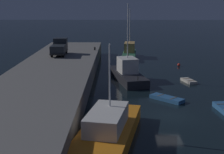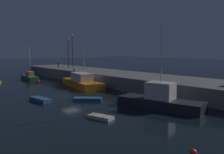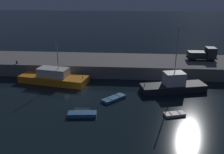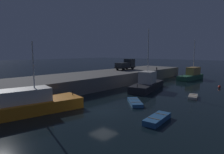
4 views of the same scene
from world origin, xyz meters
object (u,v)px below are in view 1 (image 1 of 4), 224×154
Objects in this scene: fishing_boat_orange at (127,73)px; mooring_buoy_mid at (179,65)px; rowboat_white_mid at (167,98)px; utility_truck at (59,47)px; dinghy_orange_near at (189,81)px; bollard_central at (95,49)px; fishing_boat_white at (129,52)px; fishing_boat_blue at (107,131)px.

fishing_boat_orange is 21.57× the size of mooring_buoy_mid.
utility_truck is at bearing 41.69° from rowboat_white_mid.
mooring_buoy_mid reaches higher than dinghy_orange_near.
mooring_buoy_mid is at bearing -100.11° from bollard_central.
fishing_boat_white is 11.48m from mooring_buoy_mid.
bollard_central is at bearing 79.89° from mooring_buoy_mid.
utility_truck is at bearing 97.79° from mooring_buoy_mid.
bollard_central is (33.02, 3.07, 1.67)m from fishing_boat_blue.
bollard_central is at bearing 23.40° from rowboat_white_mid.
fishing_boat_white is 16.07m from utility_truck.
fishing_boat_blue is 20.63m from fishing_boat_orange.
mooring_buoy_mid is at bearing -14.45° from rowboat_white_mid.
fishing_boat_blue reaches higher than mooring_buoy_mid.
fishing_boat_blue reaches higher than utility_truck.
fishing_boat_orange reaches higher than rowboat_white_mid.
fishing_boat_orange is 19.83× the size of bollard_central.
rowboat_white_mid is 19.94m from mooring_buoy_mid.
utility_truck is at bearing 132.76° from fishing_boat_white.
fishing_boat_orange is 1.92× the size of utility_truck.
bollard_central is (12.52, 5.36, 1.57)m from fishing_boat_orange.
fishing_boat_blue is 29.10m from utility_truck.
fishing_boat_white is at bearing -49.04° from bollard_central.
dinghy_orange_near is 5.81× the size of mooring_buoy_mid.
fishing_boat_white reaches higher than utility_truck.
fishing_boat_blue is 38.66m from fishing_boat_white.
rowboat_white_mid reaches higher than dinghy_orange_near.
fishing_boat_white is 18.04m from fishing_boat_orange.
fishing_boat_blue is at bearing -174.69° from bollard_central.
fishing_boat_white is at bearing 6.53° from rowboat_white_mid.
dinghy_orange_near is at bearing 176.17° from mooring_buoy_mid.
fishing_boat_blue is 22.89× the size of bollard_central.
utility_truck is 7.56m from bollard_central.
fishing_boat_white reaches higher than dinghy_orange_near.
dinghy_orange_near is at bearing -27.03° from rowboat_white_mid.
fishing_boat_orange is at bearing -6.38° from fishing_boat_blue.
fishing_boat_blue is 32.51m from mooring_buoy_mid.
mooring_buoy_mid reaches higher than rowboat_white_mid.
utility_truck is at bearing 16.83° from fishing_boat_blue.
fishing_boat_white reaches higher than bollard_central.
fishing_boat_orange is 2.89× the size of rowboat_white_mid.
fishing_boat_orange reaches higher than fishing_boat_white.
fishing_boat_white is at bearing 21.14° from dinghy_orange_near.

